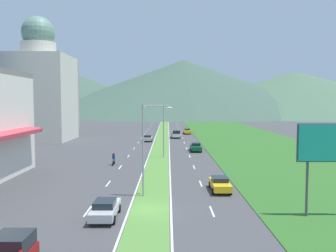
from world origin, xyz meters
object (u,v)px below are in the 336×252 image
Objects in this scene: street_lamp_near at (147,143)px; car_1 at (106,209)px; car_4 at (221,184)px; pickup_truck_1 at (177,134)px; motorcycle_rider at (114,160)px; car_2 at (148,138)px; car_0 at (188,131)px; street_lamp_mid at (161,127)px; billboard_roadside at (332,147)px; car_3 at (196,147)px.

street_lamp_near reaches higher than car_1.
street_lamp_near is at bearing -73.90° from car_4.
pickup_truck_1 is at bearing -6.44° from car_1.
motorcycle_rider is at bearing -14.48° from pickup_truck_1.
car_2 is 2.06× the size of motorcycle_rider.
car_4 is (9.89, -45.03, -0.02)m from car_2.
car_0 reaches higher than car_4.
street_lamp_mid is at bearing -8.75° from car_0.
car_1 is (-17.46, -0.26, -4.75)m from billboard_roadside.
car_1 is (-2.81, -6.21, -4.33)m from street_lamp_near.
car_3 is 2.37× the size of motorcycle_rider.
pickup_truck_1 is (6.89, 61.04, 0.25)m from car_1.
car_0 is at bearing 163.42° from pickup_truck_1.
car_0 is 11.95m from pickup_truck_1.
pickup_truck_1 is (-10.58, 60.77, -4.50)m from billboard_roadside.
billboard_roadside is at bearing 42.47° from car_4.
street_lamp_mid is at bearing -163.34° from car_4.
car_2 is at bearing 93.17° from street_lamp_near.
car_1 is at bearing -6.44° from pickup_truck_1.
car_1 is at bearing -179.13° from billboard_roadside.
car_2 is 0.76× the size of pickup_truck_1.
street_lamp_near is 1.20× the size of billboard_roadside.
car_3 reaches higher than car_1.
street_lamp_mid reaches higher than car_0.
billboard_roadside is 61.85m from pickup_truck_1.
car_1 is 0.97× the size of car_3.
street_lamp_mid is at bearing -39.69° from car_3.
motorcycle_rider is (-6.62, -6.60, -4.30)m from street_lamp_mid.
motorcycle_rider is at bearing -14.97° from car_0.
street_lamp_near is 2.13× the size of car_2.
car_3 is (6.25, 7.53, -4.26)m from street_lamp_mid.
car_1 is 1.05× the size of car_4.
street_lamp_near is 1.85× the size of car_0.
pickup_truck_1 is at bearing 85.75° from street_lamp_near.
street_lamp_mid reaches higher than car_4.
car_0 is at bearing -27.79° from car_2.
car_3 is (9.95, 37.20, 0.05)m from car_1.
car_0 is (7.48, 66.28, -4.28)m from street_lamp_near.
motorcycle_rider is (-12.88, -14.13, -0.04)m from car_3.
street_lamp_near reaches higher than motorcycle_rider.
billboard_roadside is at bearing 9.87° from pickup_truck_1.
motorcycle_rider is (-2.92, 23.07, 0.01)m from car_1.
car_2 is (-10.09, -19.15, -0.03)m from car_0.
car_0 is (-7.17, 72.23, -4.70)m from billboard_roadside.
motorcycle_rider reaches higher than car_2.
pickup_truck_1 is (6.69, 7.70, 0.23)m from car_2.
street_lamp_mid is 43.54m from car_0.
pickup_truck_1 is at bearing -16.58° from car_0.
billboard_roadside reaches higher than motorcycle_rider.
pickup_truck_1 is (4.07, 54.82, -4.08)m from street_lamp_near.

